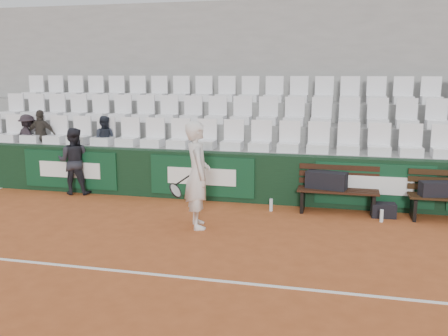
{
  "coord_description": "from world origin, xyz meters",
  "views": [
    {
      "loc": [
        2.59,
        -5.81,
        2.65
      ],
      "look_at": [
        0.62,
        2.4,
        1.0
      ],
      "focal_mm": 40.0,
      "sensor_mm": 36.0,
      "label": 1
    }
  ],
  "objects_px": {
    "tennis_player": "(197,175)",
    "water_bottle_near": "(271,205)",
    "ball_kid": "(74,161)",
    "spectator_b": "(40,116)",
    "sports_bag_ground": "(383,210)",
    "spectator_a": "(27,119)",
    "sports_bag_left": "(326,180)",
    "water_bottle_far": "(382,216)",
    "bench_left": "(337,201)",
    "spectator_c": "(103,120)",
    "sports_bag_right": "(436,189)"
  },
  "relations": [
    {
      "from": "water_bottle_far",
      "to": "sports_bag_ground",
      "type": "bearing_deg",
      "value": 80.63
    },
    {
      "from": "bench_left",
      "to": "water_bottle_far",
      "type": "relative_size",
      "value": 6.68
    },
    {
      "from": "bench_left",
      "to": "spectator_b",
      "type": "xyz_separation_m",
      "value": [
        -6.84,
        0.92,
        1.38
      ]
    },
    {
      "from": "water_bottle_near",
      "to": "tennis_player",
      "type": "relative_size",
      "value": 0.13
    },
    {
      "from": "sports_bag_ground",
      "to": "tennis_player",
      "type": "bearing_deg",
      "value": -156.9
    },
    {
      "from": "tennis_player",
      "to": "spectator_b",
      "type": "xyz_separation_m",
      "value": [
        -4.52,
        2.37,
        0.69
      ]
    },
    {
      "from": "sports_bag_right",
      "to": "tennis_player",
      "type": "distance_m",
      "value": 4.27
    },
    {
      "from": "sports_bag_right",
      "to": "spectator_a",
      "type": "bearing_deg",
      "value": 173.48
    },
    {
      "from": "sports_bag_ground",
      "to": "ball_kid",
      "type": "height_order",
      "value": "ball_kid"
    },
    {
      "from": "tennis_player",
      "to": "water_bottle_far",
      "type": "bearing_deg",
      "value": 18.31
    },
    {
      "from": "bench_left",
      "to": "tennis_player",
      "type": "height_order",
      "value": "tennis_player"
    },
    {
      "from": "sports_bag_ground",
      "to": "spectator_b",
      "type": "height_order",
      "value": "spectator_b"
    },
    {
      "from": "spectator_a",
      "to": "spectator_b",
      "type": "relative_size",
      "value": 0.91
    },
    {
      "from": "water_bottle_far",
      "to": "ball_kid",
      "type": "bearing_deg",
      "value": 174.51
    },
    {
      "from": "bench_left",
      "to": "sports_bag_left",
      "type": "xyz_separation_m",
      "value": [
        -0.22,
        0.05,
        0.39
      ]
    },
    {
      "from": "sports_bag_ground",
      "to": "water_bottle_near",
      "type": "xyz_separation_m",
      "value": [
        -2.07,
        -0.08,
        -0.01
      ]
    },
    {
      "from": "water_bottle_far",
      "to": "spectator_b",
      "type": "bearing_deg",
      "value": 169.98
    },
    {
      "from": "sports_bag_right",
      "to": "water_bottle_near",
      "type": "relative_size",
      "value": 2.33
    },
    {
      "from": "water_bottle_near",
      "to": "spectator_b",
      "type": "height_order",
      "value": "spectator_b"
    },
    {
      "from": "bench_left",
      "to": "ball_kid",
      "type": "height_order",
      "value": "ball_kid"
    },
    {
      "from": "water_bottle_near",
      "to": "ball_kid",
      "type": "xyz_separation_m",
      "value": [
        -4.37,
        0.37,
        0.61
      ]
    },
    {
      "from": "sports_bag_ground",
      "to": "spectator_c",
      "type": "relative_size",
      "value": 0.39
    },
    {
      "from": "ball_kid",
      "to": "spectator_c",
      "type": "bearing_deg",
      "value": -126.99
    },
    {
      "from": "sports_bag_ground",
      "to": "spectator_b",
      "type": "distance_m",
      "value": 7.88
    },
    {
      "from": "ball_kid",
      "to": "spectator_b",
      "type": "distance_m",
      "value": 1.68
    },
    {
      "from": "bench_left",
      "to": "water_bottle_near",
      "type": "relative_size",
      "value": 6.24
    },
    {
      "from": "spectator_a",
      "to": "spectator_b",
      "type": "height_order",
      "value": "spectator_b"
    },
    {
      "from": "sports_bag_ground",
      "to": "water_bottle_near",
      "type": "relative_size",
      "value": 1.8
    },
    {
      "from": "sports_bag_ground",
      "to": "water_bottle_far",
      "type": "bearing_deg",
      "value": -99.37
    },
    {
      "from": "sports_bag_ground",
      "to": "tennis_player",
      "type": "distance_m",
      "value": 3.52
    },
    {
      "from": "sports_bag_right",
      "to": "sports_bag_ground",
      "type": "bearing_deg",
      "value": -179.45
    },
    {
      "from": "sports_bag_right",
      "to": "water_bottle_near",
      "type": "distance_m",
      "value": 2.98
    },
    {
      "from": "sports_bag_ground",
      "to": "spectator_c",
      "type": "height_order",
      "value": "spectator_c"
    },
    {
      "from": "sports_bag_left",
      "to": "water_bottle_far",
      "type": "bearing_deg",
      "value": -25.43
    },
    {
      "from": "sports_bag_left",
      "to": "ball_kid",
      "type": "distance_m",
      "value": 5.39
    },
    {
      "from": "bench_left",
      "to": "ball_kid",
      "type": "distance_m",
      "value": 5.63
    },
    {
      "from": "tennis_player",
      "to": "spectator_a",
      "type": "height_order",
      "value": "spectator_a"
    },
    {
      "from": "ball_kid",
      "to": "spectator_b",
      "type": "xyz_separation_m",
      "value": [
        -1.24,
        0.73,
        0.88
      ]
    },
    {
      "from": "spectator_a",
      "to": "ball_kid",
      "type": "bearing_deg",
      "value": 179.57
    },
    {
      "from": "water_bottle_near",
      "to": "tennis_player",
      "type": "distance_m",
      "value": 1.85
    },
    {
      "from": "sports_bag_ground",
      "to": "spectator_a",
      "type": "relative_size",
      "value": 0.39
    },
    {
      "from": "bench_left",
      "to": "spectator_a",
      "type": "distance_m",
      "value": 7.39
    },
    {
      "from": "tennis_player",
      "to": "water_bottle_near",
      "type": "bearing_deg",
      "value": 49.33
    },
    {
      "from": "tennis_player",
      "to": "ball_kid",
      "type": "xyz_separation_m",
      "value": [
        -3.28,
        1.64,
        -0.19
      ]
    },
    {
      "from": "water_bottle_near",
      "to": "water_bottle_far",
      "type": "height_order",
      "value": "water_bottle_near"
    },
    {
      "from": "water_bottle_far",
      "to": "ball_kid",
      "type": "xyz_separation_m",
      "value": [
        -6.38,
        0.61,
        0.61
      ]
    },
    {
      "from": "sports_bag_ground",
      "to": "spectator_a",
      "type": "xyz_separation_m",
      "value": [
        -8.04,
        1.03,
        1.42
      ]
    },
    {
      "from": "sports_bag_left",
      "to": "water_bottle_near",
      "type": "distance_m",
      "value": 1.15
    },
    {
      "from": "water_bottle_far",
      "to": "spectator_b",
      "type": "distance_m",
      "value": 7.88
    },
    {
      "from": "spectator_a",
      "to": "spectator_b",
      "type": "xyz_separation_m",
      "value": [
        0.37,
        0.0,
        0.06
      ]
    }
  ]
}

